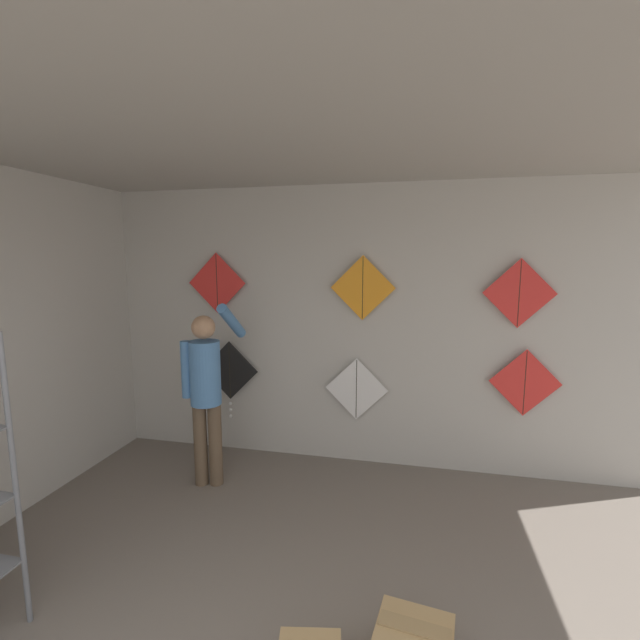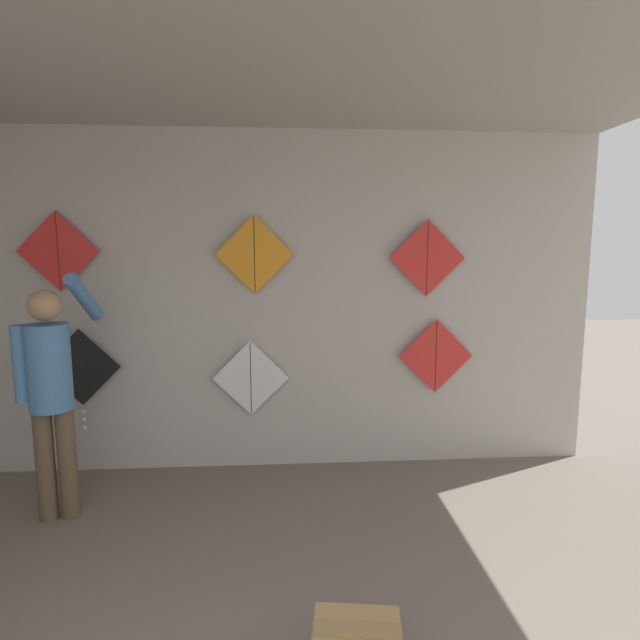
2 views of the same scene
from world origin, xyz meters
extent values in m
cube|color=#BCB7AD|center=(0.00, 3.50, 1.40)|extent=(5.89, 0.06, 2.80)
cube|color=#A8A399|center=(0.00, 1.74, 2.82)|extent=(5.89, 4.27, 0.04)
cylinder|color=slate|center=(-1.54, 1.07, 0.85)|extent=(0.03, 0.03, 1.71)
cylinder|color=brown|center=(-1.30, 2.69, 0.39)|extent=(0.12, 0.12, 0.78)
cylinder|color=brown|center=(-1.17, 2.72, 0.39)|extent=(0.12, 0.12, 0.78)
cylinder|color=#4C7FB7|center=(-1.24, 2.71, 1.07)|extent=(0.27, 0.27, 0.58)
sphere|color=tan|center=(-1.24, 2.71, 1.48)|extent=(0.21, 0.21, 0.21)
cylinder|color=#4C7FB7|center=(-1.40, 2.67, 1.10)|extent=(0.10, 0.10, 0.52)
cylinder|color=#4C7FB7|center=(-1.07, 2.96, 1.51)|extent=(0.10, 0.48, 0.38)
cube|color=#A08052|center=(0.64, 1.26, 0.23)|extent=(0.37, 0.15, 0.01)
cube|color=black|center=(-1.32, 3.41, 0.90)|extent=(0.63, 0.01, 0.63)
cylinder|color=black|center=(-1.32, 3.41, 0.90)|extent=(0.01, 0.01, 0.60)
sphere|color=white|center=(-1.32, 3.40, 0.53)|extent=(0.04, 0.04, 0.04)
sphere|color=white|center=(-1.32, 3.40, 0.46)|extent=(0.04, 0.04, 0.04)
sphere|color=white|center=(-1.32, 3.40, 0.39)|extent=(0.04, 0.04, 0.04)
cube|color=white|center=(0.05, 3.41, 0.79)|extent=(0.63, 0.01, 0.63)
cylinder|color=black|center=(0.05, 3.41, 0.79)|extent=(0.01, 0.01, 0.60)
cube|color=red|center=(1.61, 3.41, 0.95)|extent=(0.63, 0.01, 0.63)
cylinder|color=black|center=(1.61, 3.41, 0.95)|extent=(0.01, 0.01, 0.60)
cube|color=red|center=(-1.43, 3.41, 1.83)|extent=(0.63, 0.01, 0.63)
cylinder|color=black|center=(-1.43, 3.41, 1.83)|extent=(0.01, 0.01, 0.60)
cube|color=orange|center=(0.10, 3.41, 1.81)|extent=(0.63, 0.01, 0.63)
cylinder|color=black|center=(0.10, 3.41, 1.81)|extent=(0.01, 0.01, 0.60)
cube|color=red|center=(1.51, 3.41, 1.78)|extent=(0.63, 0.01, 0.63)
cylinder|color=black|center=(1.51, 3.41, 1.78)|extent=(0.01, 0.01, 0.60)
camera|label=1|loc=(0.58, -0.72, 2.09)|focal=24.00mm
camera|label=2|loc=(0.35, -0.65, 1.84)|focal=28.00mm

